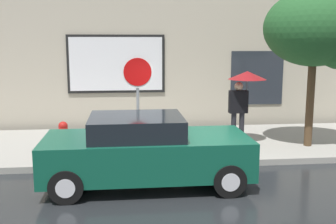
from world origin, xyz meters
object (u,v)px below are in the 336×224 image
object	(u,v)px
pedestrian_with_umbrella	(244,86)
street_tree	(320,31)
fire_hydrant	(64,138)
stop_sign	(138,86)
parked_car	(145,151)

from	to	relation	value
pedestrian_with_umbrella	street_tree	world-z (taller)	street_tree
fire_hydrant	stop_sign	size ratio (longest dim) A/B	0.34
stop_sign	parked_car	bearing A→B (deg)	-87.07
pedestrian_with_umbrella	street_tree	size ratio (longest dim) A/B	0.48
parked_car	pedestrian_with_umbrella	distance (m)	3.95
pedestrian_with_umbrella	street_tree	distance (m)	2.36
street_tree	stop_sign	size ratio (longest dim) A/B	1.68
fire_hydrant	pedestrian_with_umbrella	distance (m)	4.90
fire_hydrant	pedestrian_with_umbrella	world-z (taller)	pedestrian_with_umbrella
fire_hydrant	stop_sign	distance (m)	2.29
pedestrian_with_umbrella	street_tree	bearing A→B (deg)	-15.12
parked_car	fire_hydrant	xyz separation A→B (m)	(-1.91, 2.00, -0.16)
parked_car	street_tree	distance (m)	5.63
street_tree	stop_sign	distance (m)	4.90
pedestrian_with_umbrella	stop_sign	xyz separation A→B (m)	(-2.89, -0.98, 0.14)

